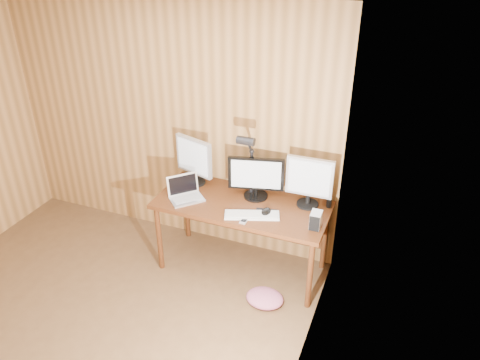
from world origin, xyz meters
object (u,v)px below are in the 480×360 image
Objects in this scene: laptop at (185,193)px; desk_lamp at (248,157)px; desk at (245,210)px; monitor_right at (309,180)px; phone at (244,220)px; monitor_center at (256,177)px; speaker at (329,202)px; mouse at (266,212)px; hard_drive at (316,220)px; keyboard at (252,215)px; monitor_left at (194,159)px.

desk_lamp is (0.55, 0.22, 0.37)m from laptop.
monitor_right reaches higher than desk.
laptop is at bearing 168.07° from phone.
phone is at bearing -97.81° from monitor_center.
laptop is 3.38× the size of phone.
desk_lamp is at bearing 107.85° from phone.
monitor_center is at bearing -173.72° from speaker.
mouse is 0.22m from phone.
phone is (0.65, -0.16, -0.05)m from laptop.
desk_lamp is (-0.70, 0.25, 0.35)m from hard_drive.
mouse is (0.79, 0.01, -0.03)m from laptop.
keyboard is 4.40× the size of speaker.
speaker is at bearing 40.02° from phone.
mouse is at bearing -138.73° from monitor_right.
desk_lamp reaches higher than mouse.
monitor_right is 0.68m from phone.
desk is 0.69m from monitor_right.
monitor_center is 0.39m from keyboard.
monitor_center is (0.08, 0.08, 0.33)m from desk.
monitor_right is at bearing 113.25° from hard_drive.
desk is at bearing -106.05° from desk_lamp.
mouse is (0.11, 0.08, 0.01)m from keyboard.
laptop is 0.80m from mouse.
monitor_left is 1.14m from monitor_right.
phone is 0.80m from speaker.
hard_drive reaches higher than keyboard.
desk is at bearing 132.52° from mouse.
monitor_left is 4.22× the size of speaker.
phone is at bearing -59.94° from laptop.
monitor_left is at bearing 179.01° from monitor_right.
hard_drive is at bearing -15.89° from desk_lamp.
speaker is at bearing 11.65° from desk.
desk is 3.14× the size of monitor_center.
desk_lamp is at bearing 158.86° from hard_drive.
monitor_right is 1.15m from laptop.
desk is 0.32m from keyboard.
mouse is 0.83× the size of hard_drive.
monitor_center is at bearing 14.45° from monitor_left.
monitor_center is at bearing 34.03° from desk_lamp.
hard_drive reaches higher than desk.
desk_lamp is at bearing 70.22° from desk.
mouse reaches higher than phone.
desk is 0.59m from laptop.
desk_lamp is (-0.11, 0.38, 0.42)m from phone.
monitor_center is 1.36× the size of laptop.
desk_lamp reaches higher than monitor_right.
phone is (-0.14, -0.17, -0.02)m from mouse.
desk_lamp is (-0.25, 0.21, 0.40)m from mouse.
monitor_left is at bearing 164.55° from hard_drive.
monitor_right is at bearing 11.40° from desk.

